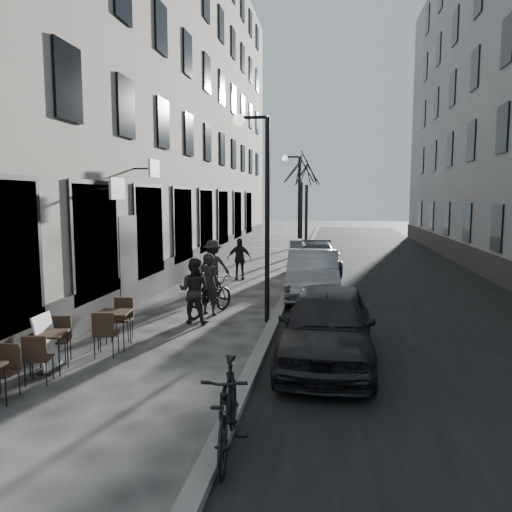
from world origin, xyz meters
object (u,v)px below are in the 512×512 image
(bicycle, at_px, (209,296))
(moped, at_px, (228,409))
(car_near, at_px, (327,325))
(pedestrian_near, at_px, (194,291))
(streetlamp_far, at_px, (296,196))
(car_mid, at_px, (313,274))
(tree_far, at_px, (307,173))
(streetlamp_near, at_px, (260,195))
(utility_cabinet, at_px, (296,256))
(car_far, at_px, (317,258))
(tree_near, at_px, (301,168))
(pedestrian_mid, at_px, (213,266))
(pedestrian_far, at_px, (239,259))
(sign_board, at_px, (48,348))
(bistro_set_c, at_px, (114,326))
(bistro_set_b, at_px, (49,348))

(bicycle, distance_m, moped, 7.24)
(car_near, bearing_deg, pedestrian_near, 143.99)
(pedestrian_near, distance_m, car_near, 4.14)
(streetlamp_far, bearing_deg, car_mid, -82.28)
(tree_far, height_order, moped, tree_far)
(streetlamp_near, relative_size, tree_far, 0.89)
(utility_cabinet, distance_m, car_far, 1.00)
(tree_far, distance_m, moped, 27.73)
(car_mid, bearing_deg, car_far, 87.70)
(streetlamp_far, xyz_separation_m, car_near, (1.68, -14.87, -2.44))
(tree_near, relative_size, car_mid, 1.30)
(tree_near, bearing_deg, pedestrian_mid, -100.63)
(pedestrian_far, bearing_deg, sign_board, -110.21)
(pedestrian_far, height_order, moped, pedestrian_far)
(sign_board, xyz_separation_m, car_mid, (4.46, 7.39, 0.31))
(streetlamp_far, xyz_separation_m, bistro_set_c, (-2.68, -14.57, -2.70))
(moped, bearing_deg, pedestrian_near, 103.51)
(tree_near, xyz_separation_m, car_near, (1.61, -17.87, -3.94))
(bistro_set_b, bearing_deg, car_near, 1.53)
(bistro_set_c, bearing_deg, pedestrian_mid, 76.37)
(streetlamp_far, height_order, bicycle, streetlamp_far)
(pedestrian_mid, xyz_separation_m, car_near, (3.75, -6.45, -0.14))
(streetlamp_near, bearing_deg, pedestrian_mid, 120.10)
(bistro_set_b, bearing_deg, bistro_set_c, 58.84)
(sign_board, bearing_deg, pedestrian_mid, 78.91)
(utility_cabinet, height_order, car_far, utility_cabinet)
(streetlamp_far, distance_m, pedestrian_near, 12.67)
(sign_board, relative_size, car_far, 0.24)
(pedestrian_mid, xyz_separation_m, car_mid, (3.24, -0.22, -0.14))
(bistro_set_c, relative_size, sign_board, 1.52)
(tree_far, height_order, pedestrian_far, tree_far)
(bistro_set_b, distance_m, pedestrian_near, 4.14)
(tree_near, height_order, pedestrian_mid, tree_near)
(bistro_set_b, distance_m, sign_board, 0.14)
(utility_cabinet, xyz_separation_m, moped, (0.25, -15.04, -0.11))
(streetlamp_far, bearing_deg, bistro_set_c, -100.44)
(car_mid, bearing_deg, tree_near, 93.09)
(streetlamp_near, bearing_deg, bistro_set_b, -127.64)
(tree_far, bearing_deg, bicycle, -94.22)
(sign_board, xyz_separation_m, car_far, (4.46, 12.23, 0.21))
(tree_near, relative_size, pedestrian_near, 3.51)
(streetlamp_near, xyz_separation_m, bicycle, (-1.44, 0.54, -2.66))
(bistro_set_b, xyz_separation_m, car_near, (4.87, 1.28, 0.29))
(bistro_set_c, relative_size, pedestrian_near, 0.96)
(streetlamp_far, height_order, moped, streetlamp_far)
(pedestrian_far, distance_m, car_near, 9.81)
(tree_near, bearing_deg, tree_far, 90.00)
(tree_near, height_order, car_mid, tree_near)
(pedestrian_far, bearing_deg, pedestrian_mid, -109.10)
(bistro_set_b, bearing_deg, moped, -44.62)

